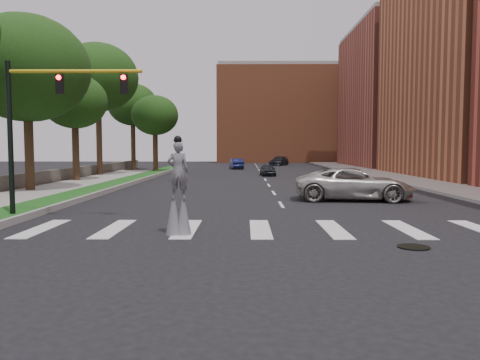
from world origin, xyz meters
The scene contains 20 objects.
ground_plane centered at (0.00, 0.00, 0.00)m, with size 160.00×160.00×0.00m, color black.
grass_median centered at (-11.50, 20.00, 0.12)m, with size 2.00×60.00×0.25m, color #164C15.
median_curb centered at (-10.45, 20.00, 0.14)m, with size 0.20×60.00×0.28m, color gray.
sidewalk_left centered at (-14.50, 10.00, 0.09)m, with size 4.00×60.00×0.18m, color gray.
sidewalk_right centered at (12.50, 25.00, 0.09)m, with size 5.00×90.00×0.18m, color gray.
stone_wall centered at (-17.00, 22.00, 0.55)m, with size 0.50×56.00×1.10m, color #514D45.
manhole centered at (3.00, -2.00, 0.02)m, with size 0.90×0.90×0.04m, color black.
building_far centered at (22.00, 54.00, 10.00)m, with size 16.00×22.00×20.00m, color #A04B3B.
building_backdrop centered at (6.00, 78.00, 9.00)m, with size 26.00×14.00×18.00m, color #AF5A37.
traffic_signal centered at (-9.78, 3.00, 4.15)m, with size 5.30×0.23×6.20m.
stilt_performer centered at (-4.00, -0.09, 1.34)m, with size 0.84×0.55×3.24m.
suv_crossing centered at (4.10, 10.07, 0.87)m, with size 2.90×6.30×1.75m, color beige.
car_near centered at (0.51, 31.96, 0.60)m, with size 1.41×3.51×1.20m, color black.
car_mid centered at (-2.92, 46.75, 0.70)m, with size 1.47×4.22×1.39m, color #15194A.
car_far centered at (3.65, 59.07, 0.71)m, with size 2.00×4.92×1.43m, color black.
tree_2 centered at (-15.46, 14.22, 7.76)m, with size 7.81×7.81×11.10m.
tree_3 centered at (-15.70, 23.03, 6.57)m, with size 5.23×5.23×8.84m.
tree_4 centered at (-16.11, 30.62, 9.64)m, with size 7.78×7.78×12.98m.
tree_5 centered at (-15.78, 43.23, 8.13)m, with size 6.15×6.15×10.79m.
tree_6 centered at (-11.77, 36.79, 6.36)m, with size 5.18×5.18×8.62m.
Camera 1 is at (-1.84, -15.23, 2.86)m, focal length 35.00 mm.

